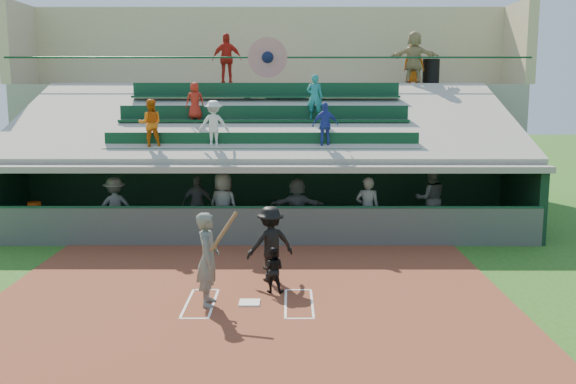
{
  "coord_description": "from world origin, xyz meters",
  "views": [
    {
      "loc": [
        0.83,
        -12.77,
        4.42
      ],
      "look_at": [
        0.79,
        3.5,
        1.8
      ],
      "focal_mm": 40.0,
      "sensor_mm": 36.0,
      "label": 1
    }
  ],
  "objects_px": {
    "home_plate": "(250,303)",
    "catcher": "(273,270)",
    "batter_at_plate": "(208,259)",
    "white_table": "(38,226)",
    "trash_bin": "(431,72)",
    "water_cooler": "(35,209)"
  },
  "relations": [
    {
      "from": "batter_at_plate",
      "to": "trash_bin",
      "type": "xyz_separation_m",
      "value": [
        7.31,
        13.3,
        4.1
      ]
    },
    {
      "from": "catcher",
      "to": "white_table",
      "type": "bearing_deg",
      "value": -28.93
    },
    {
      "from": "home_plate",
      "to": "water_cooler",
      "type": "xyz_separation_m",
      "value": [
        -6.76,
        5.95,
        0.87
      ]
    },
    {
      "from": "water_cooler",
      "to": "white_table",
      "type": "bearing_deg",
      "value": 39.9
    },
    {
      "from": "home_plate",
      "to": "white_table",
      "type": "xyz_separation_m",
      "value": [
        -6.7,
        6.0,
        0.34
      ]
    },
    {
      "from": "white_table",
      "to": "home_plate",
      "type": "bearing_deg",
      "value": -17.4
    },
    {
      "from": "batter_at_plate",
      "to": "white_table",
      "type": "distance_m",
      "value": 8.46
    },
    {
      "from": "catcher",
      "to": "batter_at_plate",
      "type": "bearing_deg",
      "value": 39.72
    },
    {
      "from": "catcher",
      "to": "white_table",
      "type": "relative_size",
      "value": 1.32
    },
    {
      "from": "water_cooler",
      "to": "trash_bin",
      "type": "height_order",
      "value": "trash_bin"
    },
    {
      "from": "trash_bin",
      "to": "catcher",
      "type": "bearing_deg",
      "value": -115.73
    },
    {
      "from": "catcher",
      "to": "trash_bin",
      "type": "xyz_separation_m",
      "value": [
        6.01,
        12.47,
        4.58
      ]
    },
    {
      "from": "catcher",
      "to": "white_table",
      "type": "distance_m",
      "value": 8.88
    },
    {
      "from": "batter_at_plate",
      "to": "trash_bin",
      "type": "height_order",
      "value": "trash_bin"
    },
    {
      "from": "home_plate",
      "to": "catcher",
      "type": "bearing_deg",
      "value": 58.34
    },
    {
      "from": "home_plate",
      "to": "catcher",
      "type": "height_order",
      "value": "catcher"
    },
    {
      "from": "batter_at_plate",
      "to": "catcher",
      "type": "height_order",
      "value": "batter_at_plate"
    },
    {
      "from": "catcher",
      "to": "water_cooler",
      "type": "height_order",
      "value": "water_cooler"
    },
    {
      "from": "home_plate",
      "to": "trash_bin",
      "type": "height_order",
      "value": "trash_bin"
    },
    {
      "from": "batter_at_plate",
      "to": "catcher",
      "type": "distance_m",
      "value": 1.62
    },
    {
      "from": "batter_at_plate",
      "to": "trash_bin",
      "type": "relative_size",
      "value": 1.96
    },
    {
      "from": "trash_bin",
      "to": "water_cooler",
      "type": "bearing_deg",
      "value": -151.19
    }
  ]
}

